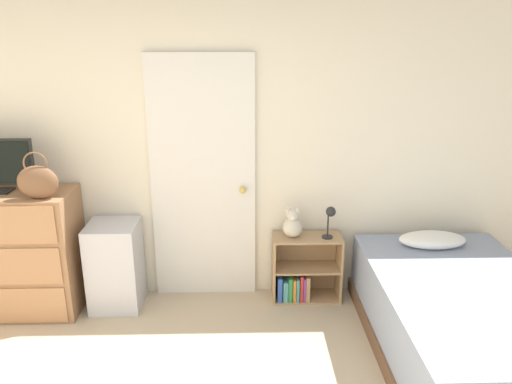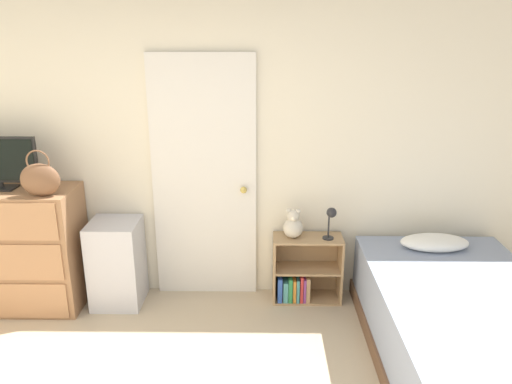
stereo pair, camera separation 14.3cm
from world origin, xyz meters
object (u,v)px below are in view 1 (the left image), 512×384
Objects in this scene: handbag at (38,182)px; teddy_bear at (293,225)px; bookshelf at (301,274)px; storage_bin at (115,265)px; dresser at (10,253)px; desk_lamp at (330,216)px; bed at (463,322)px.

teddy_bear is at bearing 8.16° from handbag.
bookshelf is 2.29× the size of teddy_bear.
storage_bin is 1.55m from bookshelf.
bookshelf is at bearing 3.06° from dresser.
handbag is (0.36, -0.15, 0.64)m from dresser.
storage_bin is 1.26× the size of bookshelf.
desk_lamp reaches higher than bookshelf.
bed is at bearing -10.46° from handbag.
bookshelf is (2.35, 0.13, -0.28)m from dresser.
dresser reaches higher than storage_bin.
handbag is 0.62× the size of bookshelf.
bookshelf is 0.30× the size of bed.
bookshelf is at bearing 169.46° from desk_lamp.
dresser is at bearing 157.25° from handbag.
handbag is 0.92m from storage_bin.
handbag is 0.18× the size of bed.
dresser is at bearing -178.10° from desk_lamp.
storage_bin is at bearing 163.56° from bed.
dresser reaches higher than bookshelf.
storage_bin is at bearing 24.14° from handbag.
storage_bin is 0.37× the size of bed.
handbag is 0.49× the size of storage_bin.
handbag reaches higher than teddy_bear.
desk_lamp is at bearing 1.90° from dresser.
handbag reaches higher than storage_bin.
handbag is at bearing -171.84° from teddy_bear.
desk_lamp is (0.30, -0.04, 0.09)m from teddy_bear.
bed is (3.39, -0.71, -0.23)m from dresser.
handbag is at bearing -172.04° from bookshelf.
handbag is 2.21m from bookshelf.
bookshelf is at bearing 3.28° from teddy_bear.
desk_lamp is (1.76, 0.04, 0.40)m from storage_bin.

